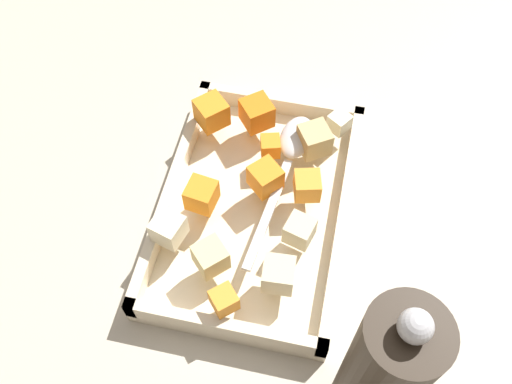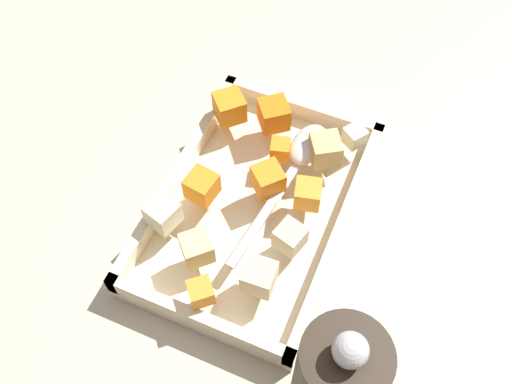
% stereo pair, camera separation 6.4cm
% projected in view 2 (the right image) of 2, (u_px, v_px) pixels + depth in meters
% --- Properties ---
extents(ground_plane, '(4.00, 4.00, 0.00)m').
position_uv_depth(ground_plane, '(252.00, 199.00, 0.70)').
color(ground_plane, '#BCB29E').
extents(baking_dish, '(0.32, 0.21, 0.04)m').
position_uv_depth(baking_dish, '(256.00, 209.00, 0.67)').
color(baking_dish, beige).
rests_on(baking_dish, ground_plane).
extents(carrot_chunk_heap_top, '(0.04, 0.04, 0.03)m').
position_uv_depth(carrot_chunk_heap_top, '(202.00, 186.00, 0.64)').
color(carrot_chunk_heap_top, orange).
rests_on(carrot_chunk_heap_top, baking_dish).
extents(carrot_chunk_corner_nw, '(0.03, 0.03, 0.02)m').
position_uv_depth(carrot_chunk_corner_nw, '(201.00, 292.00, 0.58)').
color(carrot_chunk_corner_nw, orange).
rests_on(carrot_chunk_corner_nw, baking_dish).
extents(carrot_chunk_corner_sw, '(0.04, 0.04, 0.03)m').
position_uv_depth(carrot_chunk_corner_sw, '(309.00, 192.00, 0.64)').
color(carrot_chunk_corner_sw, orange).
rests_on(carrot_chunk_corner_sw, baking_dish).
extents(carrot_chunk_mid_left, '(0.05, 0.05, 0.03)m').
position_uv_depth(carrot_chunk_mid_left, '(230.00, 107.00, 0.70)').
color(carrot_chunk_mid_left, orange).
rests_on(carrot_chunk_mid_left, baking_dish).
extents(carrot_chunk_corner_ne, '(0.05, 0.05, 0.03)m').
position_uv_depth(carrot_chunk_corner_ne, '(274.00, 114.00, 0.69)').
color(carrot_chunk_corner_ne, orange).
rests_on(carrot_chunk_corner_ne, baking_dish).
extents(carrot_chunk_front_center, '(0.03, 0.03, 0.02)m').
position_uv_depth(carrot_chunk_front_center, '(280.00, 149.00, 0.67)').
color(carrot_chunk_front_center, orange).
rests_on(carrot_chunk_front_center, baking_dish).
extents(carrot_chunk_far_right, '(0.04, 0.04, 0.03)m').
position_uv_depth(carrot_chunk_far_right, '(267.00, 181.00, 0.64)').
color(carrot_chunk_far_right, orange).
rests_on(carrot_chunk_far_right, baking_dish).
extents(potato_chunk_near_right, '(0.03, 0.03, 0.03)m').
position_uv_depth(potato_chunk_near_right, '(259.00, 277.00, 0.58)').
color(potato_chunk_near_right, beige).
rests_on(potato_chunk_near_right, baking_dish).
extents(potato_chunk_heap_side, '(0.04, 0.04, 0.03)m').
position_uv_depth(potato_chunk_heap_side, '(197.00, 248.00, 0.60)').
color(potato_chunk_heap_side, '#E0CC89').
rests_on(potato_chunk_heap_side, baking_dish).
extents(potato_chunk_under_handle, '(0.05, 0.05, 0.03)m').
position_uv_depth(potato_chunk_under_handle, '(325.00, 149.00, 0.66)').
color(potato_chunk_under_handle, tan).
rests_on(potato_chunk_under_handle, baking_dish).
extents(potato_chunk_far_left, '(0.04, 0.04, 0.03)m').
position_uv_depth(potato_chunk_far_left, '(290.00, 237.00, 0.61)').
color(potato_chunk_far_left, beige).
rests_on(potato_chunk_far_left, baking_dish).
extents(potato_chunk_back_center, '(0.03, 0.03, 0.02)m').
position_uv_depth(potato_chunk_back_center, '(355.00, 136.00, 0.68)').
color(potato_chunk_back_center, beige).
rests_on(potato_chunk_back_center, baking_dish).
extents(potato_chunk_rim_edge, '(0.04, 0.04, 0.03)m').
position_uv_depth(potato_chunk_rim_edge, '(163.00, 214.00, 0.62)').
color(potato_chunk_rim_edge, beige).
rests_on(potato_chunk_rim_edge, baking_dish).
extents(serving_spoon, '(0.21, 0.05, 0.02)m').
position_uv_depth(serving_spoon, '(303.00, 153.00, 0.67)').
color(serving_spoon, silver).
rests_on(serving_spoon, baking_dish).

